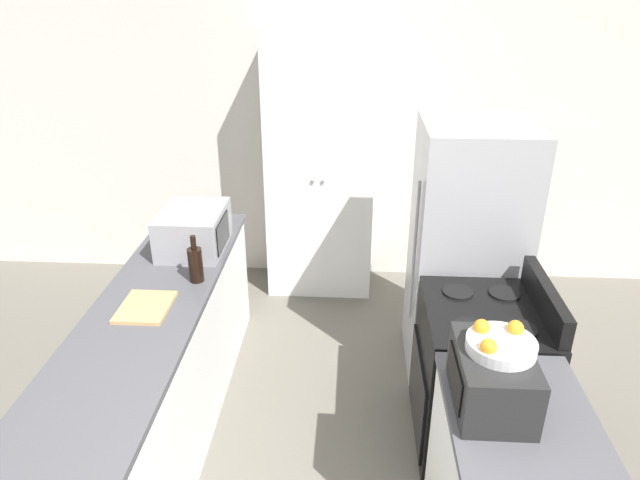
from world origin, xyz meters
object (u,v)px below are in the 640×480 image
(refrigerator, at_px, (465,253))
(fruit_bowl, at_px, (500,343))
(microwave, at_px, (194,230))
(stove, at_px, (478,376))
(wine_bottle, at_px, (195,264))
(toaster_oven, at_px, (492,378))
(pantry_cabinet, at_px, (320,170))

(refrigerator, distance_m, fruit_bowl, 1.51)
(refrigerator, height_order, microwave, refrigerator)
(microwave, bearing_deg, refrigerator, 3.46)
(stove, bearing_deg, wine_bottle, 172.07)
(wine_bottle, distance_m, toaster_oven, 1.76)
(pantry_cabinet, relative_size, microwave, 4.14)
(stove, relative_size, refrigerator, 0.61)
(microwave, xyz_separation_m, fruit_bowl, (1.61, -1.36, 0.15))
(microwave, height_order, fruit_bowl, fruit_bowl)
(pantry_cabinet, xyz_separation_m, toaster_oven, (0.85, -2.53, -0.04))
(pantry_cabinet, relative_size, toaster_oven, 4.86)
(pantry_cabinet, distance_m, wine_bottle, 1.69)
(refrigerator, xyz_separation_m, toaster_oven, (-0.16, -1.48, 0.16))
(microwave, height_order, toaster_oven, microwave)
(fruit_bowl, bearing_deg, stove, 79.60)
(microwave, bearing_deg, stove, -20.50)
(refrigerator, height_order, fruit_bowl, refrigerator)
(pantry_cabinet, distance_m, fruit_bowl, 2.66)
(stove, height_order, toaster_oven, toaster_oven)
(refrigerator, height_order, wine_bottle, refrigerator)
(toaster_oven, height_order, fruit_bowl, fruit_bowl)
(wine_bottle, bearing_deg, toaster_oven, -32.88)
(toaster_oven, xyz_separation_m, fruit_bowl, (0.01, 0.02, 0.16))
(stove, distance_m, wine_bottle, 1.72)
(pantry_cabinet, relative_size, fruit_bowl, 7.58)
(toaster_oven, bearing_deg, pantry_cabinet, 108.61)
(wine_bottle, height_order, toaster_oven, wine_bottle)
(stove, height_order, refrigerator, refrigerator)
(microwave, height_order, wine_bottle, wine_bottle)
(wine_bottle, bearing_deg, stove, -7.93)
(stove, height_order, microwave, microwave)
(stove, relative_size, wine_bottle, 3.67)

